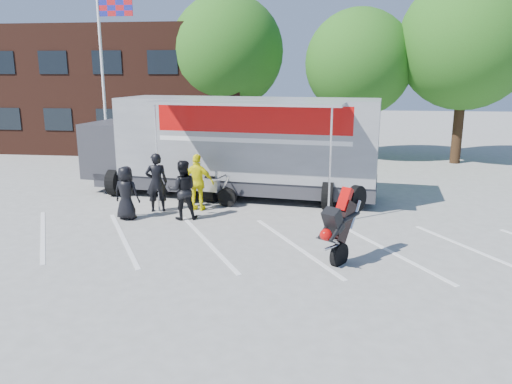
% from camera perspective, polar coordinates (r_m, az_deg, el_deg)
% --- Properties ---
extents(ground, '(100.00, 100.00, 0.00)m').
position_cam_1_polar(ground, '(12.90, -7.47, -7.09)').
color(ground, '#9F9F9A').
rests_on(ground, ground).
extents(parking_bay_lines, '(18.09, 13.33, 0.01)m').
position_cam_1_polar(parking_bay_lines, '(13.81, -6.41, -5.63)').
color(parking_bay_lines, white).
rests_on(parking_bay_lines, ground).
extents(office_building, '(18.00, 8.00, 7.00)m').
position_cam_1_polar(office_building, '(32.47, -16.88, 11.21)').
color(office_building, '#3F1E14').
rests_on(office_building, ground).
extents(flagpole, '(1.61, 0.12, 8.00)m').
position_cam_1_polar(flagpole, '(23.62, -16.66, 14.32)').
color(flagpole, white).
rests_on(flagpole, ground).
extents(tree_left, '(6.12, 6.12, 8.64)m').
position_cam_1_polar(tree_left, '(28.15, -3.33, 15.69)').
color(tree_left, '#382314').
rests_on(tree_left, ground).
extents(tree_mid, '(5.44, 5.44, 7.68)m').
position_cam_1_polar(tree_mid, '(26.71, 11.67, 14.22)').
color(tree_mid, '#382314').
rests_on(tree_mid, ground).
extents(tree_right, '(6.46, 6.46, 9.12)m').
position_cam_1_polar(tree_right, '(27.05, 22.86, 15.43)').
color(tree_right, '#382314').
rests_on(tree_right, ground).
extents(transporter_truck, '(11.93, 6.80, 3.61)m').
position_cam_1_polar(transporter_truck, '(18.77, -2.42, -0.38)').
color(transporter_truck, gray).
rests_on(transporter_truck, ground).
extents(parked_motorcycle, '(2.35, 1.23, 1.17)m').
position_cam_1_polar(parked_motorcycle, '(17.54, -5.60, -1.44)').
color(parked_motorcycle, silver).
rests_on(parked_motorcycle, ground).
extents(stunt_bike_rider, '(1.67, 1.91, 2.06)m').
position_cam_1_polar(stunt_bike_rider, '(12.83, 10.95, -7.35)').
color(stunt_bike_rider, black).
rests_on(stunt_bike_rider, ground).
extents(spectator_leather_a, '(0.90, 0.65, 1.69)m').
position_cam_1_polar(spectator_leather_a, '(16.07, -14.62, -0.10)').
color(spectator_leather_a, black).
rests_on(spectator_leather_a, ground).
extents(spectator_leather_b, '(0.82, 0.66, 1.96)m').
position_cam_1_polar(spectator_leather_b, '(16.75, -11.29, 1.08)').
color(spectator_leather_b, black).
rests_on(spectator_leather_b, ground).
extents(spectator_leather_c, '(1.08, 0.94, 1.88)m').
position_cam_1_polar(spectator_leather_c, '(15.71, -8.40, 0.23)').
color(spectator_leather_c, black).
rests_on(spectator_leather_c, ground).
extents(spectator_hivis, '(1.16, 0.59, 1.90)m').
position_cam_1_polar(spectator_hivis, '(16.66, -6.67, 1.09)').
color(spectator_hivis, '#FFF60D').
rests_on(spectator_hivis, ground).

